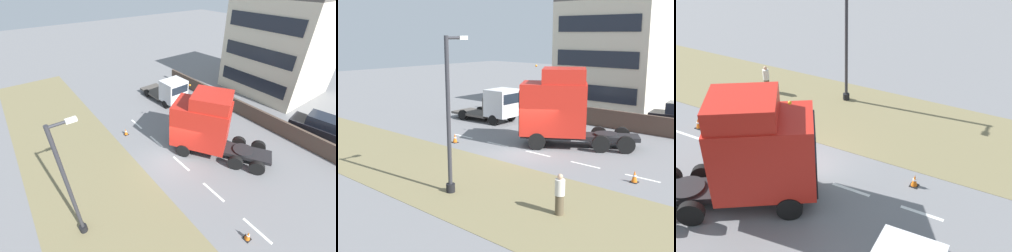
# 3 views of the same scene
# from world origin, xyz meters

# --- Properties ---
(ground_plane) EXTENTS (120.00, 120.00, 0.00)m
(ground_plane) POSITION_xyz_m (0.00, 0.00, 0.00)
(ground_plane) COLOR slate
(ground_plane) RESTS_ON ground
(grass_verge) EXTENTS (7.00, 44.00, 0.01)m
(grass_verge) POSITION_xyz_m (-6.00, 0.00, 0.01)
(grass_verge) COLOR olive
(grass_verge) RESTS_ON ground
(lane_markings) EXTENTS (0.16, 14.60, 0.00)m
(lane_markings) POSITION_xyz_m (0.00, -0.70, 0.00)
(lane_markings) COLOR white
(lane_markings) RESTS_ON ground
(boundary_wall) EXTENTS (0.25, 24.00, 1.35)m
(boundary_wall) POSITION_xyz_m (9.00, 0.00, 0.68)
(boundary_wall) COLOR #4C3D33
(boundary_wall) RESTS_ON ground
(building_block) EXTENTS (8.67, 8.98, 10.99)m
(building_block) POSITION_xyz_m (16.90, 2.99, 4.95)
(building_block) COLOR beige
(building_block) RESTS_ON ground
(lorry_cab) EXTENTS (5.89, 7.15, 4.97)m
(lorry_cab) POSITION_xyz_m (2.29, -0.47, 2.43)
(lorry_cab) COLOR black
(lorry_cab) RESTS_ON ground
(flatbed_truck) EXTENTS (2.48, 5.68, 2.67)m
(flatbed_truck) POSITION_xyz_m (4.93, 7.07, 1.41)
(flatbed_truck) COLOR silver
(flatbed_truck) RESTS_ON ground
(lamp_post) EXTENTS (1.32, 0.39, 6.79)m
(lamp_post) POSITION_xyz_m (-7.36, -1.56, 3.05)
(lamp_post) COLOR black
(lamp_post) RESTS_ON ground
(pedestrian) EXTENTS (0.39, 0.39, 1.66)m
(pedestrian) POSITION_xyz_m (-6.17, -6.49, 0.81)
(pedestrian) COLOR brown
(pedestrian) RESTS_ON ground
(traffic_cone_lead) EXTENTS (0.36, 0.36, 0.58)m
(traffic_cone_lead) POSITION_xyz_m (-1.52, 4.84, 0.28)
(traffic_cone_lead) COLOR black
(traffic_cone_lead) RESTS_ON ground
(traffic_cone_trailing) EXTENTS (0.36, 0.36, 0.58)m
(traffic_cone_trailing) POSITION_xyz_m (-0.82, -7.06, 0.28)
(traffic_cone_trailing) COLOR black
(traffic_cone_trailing) RESTS_ON ground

